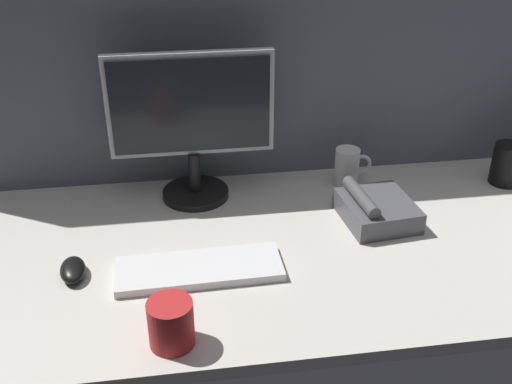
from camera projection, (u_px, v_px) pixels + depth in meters
The scene contains 9 objects.
ground_plane at pixel (272, 245), 147.85cm from camera, with size 180.00×80.00×3.00cm, color beige.
cubicle_wall_back at pixel (251, 47), 161.34cm from camera, with size 180.00×5.00×73.93cm.
monitor at pixel (192, 120), 155.74cm from camera, with size 42.69×18.00×39.93cm.
keyboard at pixel (199, 269), 135.25cm from camera, with size 37.00×13.00×2.00cm, color silver.
mouse at pixel (73, 270), 133.83cm from camera, with size 5.60×9.60×3.40cm, color black.
mug_black_travel at pixel (507, 164), 169.99cm from camera, with size 8.64×8.64×11.68cm.
mug_ceramic_white at pixel (348, 167), 169.61cm from camera, with size 10.50×6.84×10.75cm.
mug_red_plastic at pixel (171, 323), 114.06cm from camera, with size 8.80×8.80×9.58cm.
desk_phone at pixel (376, 209), 153.65cm from camera, with size 18.91×20.69×8.80cm.
Camera 1 is at (-21.68, -120.61, 82.34)cm, focal length 42.46 mm.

